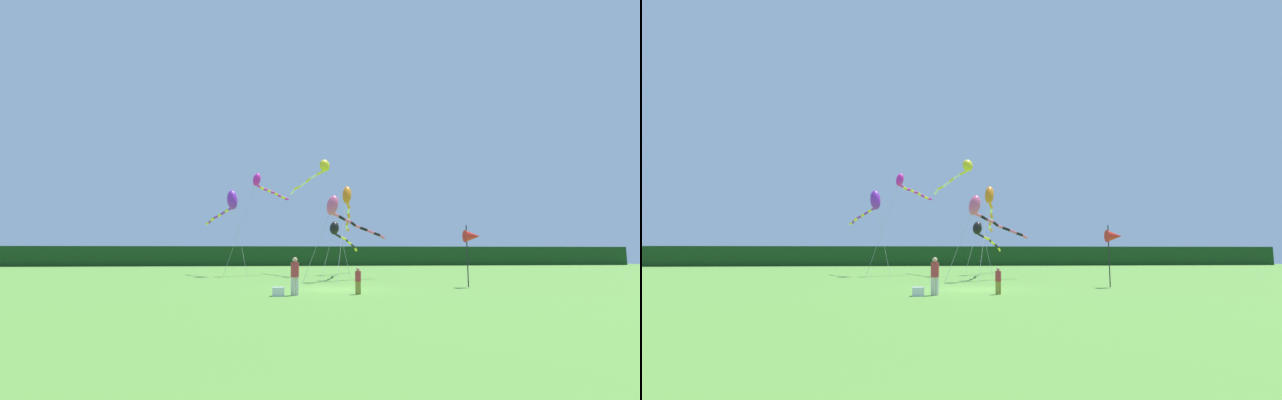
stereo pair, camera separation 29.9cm
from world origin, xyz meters
TOP-DOWN VIEW (x-y plane):
  - ground_plane at (0.00, 0.00)m, footprint 120.00×120.00m
  - distant_treeline at (0.00, 45.00)m, footprint 108.00×3.90m
  - person_adult at (-2.10, -3.00)m, footprint 0.38×0.38m
  - person_child at (0.87, -2.80)m, footprint 0.28×0.28m
  - cooler_box at (-2.85, -3.28)m, footprint 0.53×0.43m
  - banner_flag_pole at (8.30, 0.96)m, footprint 0.90×0.70m
  - kite_yellow at (0.95, 15.40)m, footprint 4.48×9.48m
  - kite_purple at (-6.82, 14.70)m, footprint 4.28×5.84m
  - kite_magenta at (-4.33, 15.33)m, footprint 5.39×4.62m
  - kite_black at (2.62, 15.84)m, footprint 4.45×7.69m
  - kite_rainbow at (1.41, 6.95)m, footprint 6.80×5.42m
  - kite_orange at (2.48, 9.64)m, footprint 2.85×11.47m

SIDE VIEW (x-z plane):
  - ground_plane at x=0.00m, z-range 0.00..0.00m
  - cooler_box at x=-2.85m, z-range 0.00..0.39m
  - person_child at x=0.87m, z-range 0.07..1.33m
  - person_adult at x=-2.10m, z-range 0.10..1.82m
  - distant_treeline at x=0.00m, z-range 0.00..2.91m
  - banner_flag_pole at x=8.30m, z-range 1.09..4.60m
  - kite_black at x=2.62m, z-range 1.42..6.26m
  - kite_rainbow at x=1.41m, z-range 1.90..7.90m
  - kite_orange at x=2.48m, z-range 2.27..9.30m
  - kite_purple at x=-6.82m, z-range 2.58..9.96m
  - kite_magenta at x=-4.33m, z-range 3.59..12.55m
  - kite_yellow at x=0.95m, z-range 4.21..14.45m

